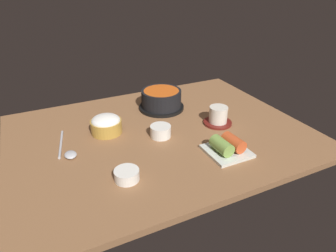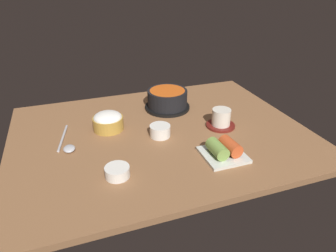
% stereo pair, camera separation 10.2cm
% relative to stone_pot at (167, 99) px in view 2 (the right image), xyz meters
% --- Properties ---
extents(dining_table, '(1.00, 0.76, 0.02)m').
position_rel_stone_pot_xyz_m(dining_table, '(-0.09, -0.18, -0.05)').
color(dining_table, brown).
rests_on(dining_table, ground).
extents(stone_pot, '(0.18, 0.18, 0.08)m').
position_rel_stone_pot_xyz_m(stone_pot, '(0.00, 0.00, 0.00)').
color(stone_pot, black).
rests_on(stone_pot, dining_table).
extents(rice_bowl, '(0.11, 0.11, 0.06)m').
position_rel_stone_pot_xyz_m(rice_bowl, '(-0.25, -0.10, -0.01)').
color(rice_bowl, '#B78C38').
rests_on(rice_bowl, dining_table).
extents(tea_cup_with_saucer, '(0.10, 0.10, 0.07)m').
position_rel_stone_pot_xyz_m(tea_cup_with_saucer, '(0.13, -0.21, -0.01)').
color(tea_cup_with_saucer, maroon).
rests_on(tea_cup_with_saucer, dining_table).
extents(banchan_cup_center, '(0.07, 0.07, 0.04)m').
position_rel_stone_pot_xyz_m(banchan_cup_center, '(-0.10, -0.20, -0.02)').
color(banchan_cup_center, white).
rests_on(banchan_cup_center, dining_table).
extents(kimchi_plate, '(0.13, 0.13, 0.05)m').
position_rel_stone_pot_xyz_m(kimchi_plate, '(0.05, -0.38, -0.02)').
color(kimchi_plate, silver).
rests_on(kimchi_plate, dining_table).
extents(side_bowl_near, '(0.07, 0.07, 0.03)m').
position_rel_stone_pot_xyz_m(side_bowl_near, '(-0.27, -0.37, -0.02)').
color(side_bowl_near, white).
rests_on(side_bowl_near, dining_table).
extents(spoon, '(0.06, 0.19, 0.01)m').
position_rel_stone_pot_xyz_m(spoon, '(-0.40, -0.17, -0.03)').
color(spoon, '#B7B7BC').
rests_on(spoon, dining_table).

